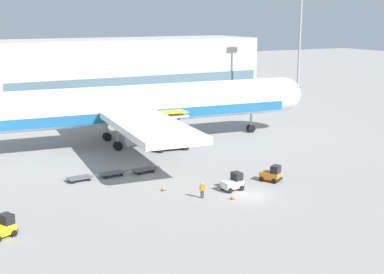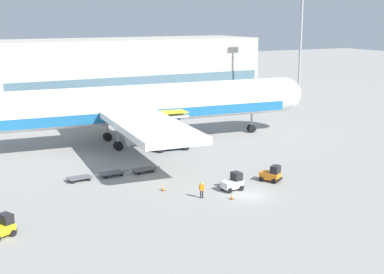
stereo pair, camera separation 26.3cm
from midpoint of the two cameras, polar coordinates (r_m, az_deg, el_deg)
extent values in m
plane|color=gray|center=(59.19, 6.09, -6.21)|extent=(400.00, 400.00, 0.00)
cube|color=#BCB7A8|center=(121.83, -13.62, 6.73)|extent=(90.00, 18.00, 14.00)
cube|color=slate|center=(113.45, -12.41, 4.75)|extent=(88.20, 0.20, 4.90)
cylinder|color=#9EA0A5|center=(119.89, 11.32, 9.46)|extent=(0.50, 0.50, 25.32)
cylinder|color=white|center=(81.85, -5.90, 3.54)|extent=(52.29, 9.85, 5.80)
cube|color=#1E669E|center=(82.07, -5.88, 2.64)|extent=(48.14, 9.41, 1.45)
sphere|color=white|center=(92.75, 9.67, 4.52)|extent=(5.68, 5.68, 5.68)
cube|color=white|center=(81.26, -7.64, 2.90)|extent=(11.73, 48.48, 0.90)
cylinder|color=#9EA0A5|center=(72.11, -5.46, 0.24)|extent=(4.41, 3.12, 2.80)
cylinder|color=#9EA0A5|center=(91.19, -9.31, 2.78)|extent=(4.41, 3.12, 2.80)
cylinder|color=#9EA0A5|center=(90.14, 6.24, 2.16)|extent=(0.36, 0.36, 4.00)
cylinder|color=black|center=(90.53, 6.21, 0.92)|extent=(1.37, 1.00, 1.30)
cylinder|color=#9EA0A5|center=(78.35, -8.06, 0.49)|extent=(0.36, 0.36, 4.00)
cylinder|color=black|center=(78.80, -8.01, -0.93)|extent=(1.37, 1.00, 1.30)
cylinder|color=#9EA0A5|center=(84.42, -9.19, 1.34)|extent=(0.36, 0.36, 4.00)
cylinder|color=black|center=(84.84, -9.14, 0.02)|extent=(1.37, 1.00, 1.30)
cube|color=#284C99|center=(78.62, -2.47, -0.73)|extent=(5.42, 3.40, 0.70)
cube|color=#B2B2B7|center=(77.74, -2.50, 2.28)|extent=(5.15, 3.23, 0.30)
cube|color=yellow|center=(77.64, -2.50, 2.67)|extent=(5.15, 3.23, 0.08)
cube|color=#284C99|center=(78.12, -2.48, 0.89)|extent=(4.27, 0.49, 3.97)
cube|color=#284C99|center=(78.12, -2.48, 0.89)|extent=(4.27, 0.49, 3.97)
cylinder|color=black|center=(80.74, -1.54, -0.62)|extent=(0.93, 0.43, 0.90)
cylinder|color=black|center=(78.03, -0.74, -1.09)|extent=(0.93, 0.43, 0.90)
cylinder|color=black|center=(79.44, -4.16, -0.87)|extent=(0.93, 0.43, 0.90)
cylinder|color=black|center=(76.69, -3.44, -1.36)|extent=(0.93, 0.43, 0.90)
cube|color=yellow|center=(50.93, -19.84, -9.32)|extent=(2.68, 2.26, 0.80)
cube|color=black|center=(50.95, -19.30, -8.24)|extent=(1.35, 1.51, 0.90)
cube|color=black|center=(51.65, -18.67, -9.25)|extent=(0.69, 1.20, 0.24)
cylinder|color=black|center=(52.03, -19.49, -9.29)|extent=(0.64, 0.48, 0.60)
cylinder|color=black|center=(50.94, -18.60, -9.71)|extent=(0.64, 0.48, 0.60)
cube|color=silver|center=(60.49, 4.18, -5.05)|extent=(2.43, 1.62, 0.80)
cube|color=black|center=(60.61, 4.68, -4.18)|extent=(1.02, 1.32, 0.90)
cube|color=black|center=(61.29, 5.09, -5.10)|extent=(0.28, 1.27, 0.24)
cylinder|color=black|center=(61.61, 4.38, -5.11)|extent=(0.62, 0.30, 0.60)
cylinder|color=black|center=(60.56, 5.18, -5.44)|extent=(0.62, 0.30, 0.60)
cylinder|color=black|center=(60.68, 3.16, -5.37)|extent=(0.62, 0.30, 0.60)
cylinder|color=black|center=(59.62, 3.96, -5.72)|extent=(0.62, 0.30, 0.60)
cube|color=orange|center=(64.22, 8.24, -4.08)|extent=(2.38, 2.69, 0.80)
cube|color=black|center=(63.74, 8.80, -3.43)|extent=(1.53, 1.41, 0.90)
cube|color=black|center=(63.85, 9.24, -4.48)|extent=(1.17, 0.78, 0.24)
cylinder|color=black|center=(64.66, 9.13, -4.36)|extent=(0.51, 0.64, 0.60)
cylinder|color=black|center=(63.42, 8.64, -4.69)|extent=(0.51, 0.64, 0.60)
cylinder|color=black|center=(65.26, 7.83, -4.16)|extent=(0.51, 0.64, 0.60)
cylinder|color=black|center=(64.04, 7.31, -4.47)|extent=(0.51, 0.64, 0.60)
cube|color=#56565B|center=(65.08, -12.03, -4.26)|extent=(2.91, 1.72, 0.12)
cube|color=#56565B|center=(65.69, -10.51, -4.03)|extent=(0.90, 0.15, 0.08)
cylinder|color=black|center=(66.04, -11.41, -4.20)|extent=(0.37, 0.17, 0.36)
cylinder|color=black|center=(64.90, -11.01, -4.49)|extent=(0.37, 0.17, 0.36)
cylinder|color=black|center=(65.42, -13.02, -4.44)|extent=(0.37, 0.17, 0.36)
cylinder|color=black|center=(64.27, -12.64, -4.74)|extent=(0.37, 0.17, 0.36)
cube|color=#56565B|center=(66.26, -8.65, -3.81)|extent=(2.91, 1.72, 0.12)
cube|color=#56565B|center=(66.98, -7.20, -3.58)|extent=(0.90, 0.15, 0.08)
cylinder|color=black|center=(67.26, -8.10, -3.75)|extent=(0.37, 0.17, 0.36)
cylinder|color=black|center=(66.14, -7.65, -4.03)|extent=(0.37, 0.17, 0.36)
cylinder|color=black|center=(66.54, -9.64, -3.99)|extent=(0.37, 0.17, 0.36)
cylinder|color=black|center=(65.41, -9.21, -4.28)|extent=(0.37, 0.17, 0.36)
cube|color=#56565B|center=(67.33, -5.30, -3.45)|extent=(2.91, 1.72, 0.12)
cube|color=#56565B|center=(68.14, -3.91, -3.22)|extent=(0.90, 0.15, 0.08)
cylinder|color=black|center=(68.36, -4.80, -3.39)|extent=(0.37, 0.17, 0.36)
cylinder|color=black|center=(67.28, -4.30, -3.66)|extent=(0.37, 0.17, 0.36)
cylinder|color=black|center=(67.53, -6.28, -3.63)|extent=(0.37, 0.17, 0.36)
cylinder|color=black|center=(66.43, -5.80, -3.90)|extent=(0.37, 0.17, 0.36)
cylinder|color=black|center=(57.92, 1.05, -6.11)|extent=(0.14, 0.14, 0.87)
cylinder|color=black|center=(57.89, 0.86, -6.12)|extent=(0.14, 0.14, 0.87)
cube|color=orange|center=(57.67, 0.96, -5.41)|extent=(0.41, 0.33, 0.65)
cylinder|color=orange|center=(57.69, 1.20, -5.37)|extent=(0.09, 0.09, 0.58)
cylinder|color=orange|center=(57.62, 0.72, -5.38)|extent=(0.09, 0.09, 0.58)
sphere|color=#DBB28E|center=(57.53, 0.96, -4.99)|extent=(0.23, 0.23, 0.23)
sphere|color=yellow|center=(57.51, 0.96, -4.93)|extent=(0.22, 0.22, 0.22)
cube|color=black|center=(60.51, -3.19, -5.70)|extent=(0.40, 0.40, 0.04)
cone|color=orange|center=(60.41, -3.19, -5.42)|extent=(0.32, 0.32, 0.59)
cylinder|color=white|center=(60.40, -3.19, -5.39)|extent=(0.19, 0.19, 0.08)
cube|color=black|center=(57.85, 4.20, -6.61)|extent=(0.40, 0.40, 0.04)
cone|color=orange|center=(57.74, 4.20, -6.30)|extent=(0.32, 0.32, 0.62)
cylinder|color=white|center=(57.73, 4.20, -6.27)|extent=(0.19, 0.19, 0.09)
camera|label=1|loc=(0.13, -90.11, -0.03)|focal=50.00mm
camera|label=2|loc=(0.13, 89.89, 0.03)|focal=50.00mm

